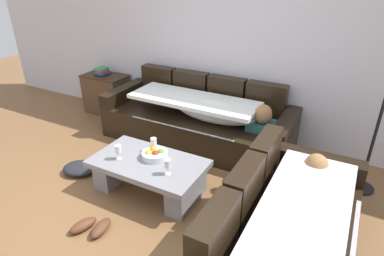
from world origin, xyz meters
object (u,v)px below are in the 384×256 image
Objects in this scene: side_cabinet at (107,94)px; crumpled_garment at (80,168)px; couch_along_wall at (200,121)px; book_stack_on_cabinet at (102,71)px; pair_of_shoes at (92,227)px; wine_glass_far_back at (154,142)px; floor_lamp at (380,94)px; fruit_bowl at (155,154)px; coffee_table at (149,172)px; couch_near_window at (286,237)px; wine_glass_near_right at (168,164)px; wine_glass_near_left at (118,149)px.

crumpled_garment is (0.93, -1.57, -0.26)m from side_cabinet.
couch_along_wall is 6.44× the size of crumpled_garment.
pair_of_shoes is (1.78, -2.21, -0.65)m from book_stack_on_cabinet.
wine_glass_far_back is at bearing -34.36° from book_stack_on_cabinet.
wine_glass_far_back is 0.09× the size of floor_lamp.
pair_of_shoes is at bearing -99.99° from fruit_bowl.
couch_along_wall is 7.47× the size of pair_of_shoes.
pair_of_shoes is (-0.13, -0.76, -0.19)m from coffee_table.
pair_of_shoes is (-1.66, -0.41, -0.29)m from couch_near_window.
wine_glass_far_back reaches higher than coffee_table.
pair_of_shoes is 0.86× the size of crumpled_garment.
crumpled_garment is (-2.92, -1.21, -1.06)m from floor_lamp.
pair_of_shoes is at bearing -99.38° from coffee_table.
fruit_bowl is (0.04, -1.14, 0.10)m from couch_along_wall.
wine_glass_far_back is at bearing 140.90° from wine_glass_near_right.
wine_glass_far_back is at bearing 127.59° from fruit_bowl.
couch_near_window is at bearing -27.91° from side_cabinet.
side_cabinet is at bearing 174.67° from floor_lamp.
wine_glass_far_back is (-1.59, 0.54, 0.16)m from couch_near_window.
couch_along_wall is at bearing 90.84° from coffee_table.
floor_lamp is (1.96, 1.01, 0.69)m from fruit_bowl.
wine_glass_near_left is 0.81m from pair_of_shoes.
couch_along_wall reaches higher than pair_of_shoes.
coffee_table is 7.23× the size of wine_glass_far_back.
crumpled_garment is (-0.81, 0.65, 0.01)m from pair_of_shoes.
fruit_bowl is 2.31m from floor_lamp.
fruit_bowl is 0.70× the size of crumpled_garment.
book_stack_on_cabinet reaches higher than wine_glass_near_right.
fruit_bowl is 1.69× the size of wine_glass_near_right.
couch_along_wall is 1.23m from coffee_table.
fruit_bowl is at bearing 32.44° from wine_glass_near_left.
pair_of_shoes is (-0.15, -0.85, -0.38)m from fruit_bowl.
book_stack_on_cabinet is 1.95m from crumpled_garment.
coffee_table is at bearing 80.62° from pair_of_shoes.
pair_of_shoes is at bearing -75.41° from wine_glass_near_left.
fruit_bowl is 1.69× the size of wine_glass_near_left.
fruit_bowl is (0.02, 0.09, 0.18)m from coffee_table.
floor_lamp is at bearing 27.93° from wine_glass_near_left.
book_stack_on_cabinet reaches higher than crumpled_garment.
pair_of_shoes is at bearing -123.84° from wine_glass_near_right.
couch_near_window is 12.10× the size of wine_glass_far_back.
side_cabinet is 2.83m from pair_of_shoes.
side_cabinet is (-1.85, 0.22, -0.01)m from couch_along_wall.
floor_lamp is (2.00, -0.14, 0.79)m from couch_along_wall.
wine_glass_near_left is (-0.28, -1.34, 0.17)m from couch_along_wall.
wine_glass_far_back is 2.25m from book_stack_on_cabinet.
couch_along_wall is 15.51× the size of wine_glass_far_back.
book_stack_on_cabinet is at bearing -177.99° from side_cabinet.
couch_along_wall is at bearing -6.90° from side_cabinet.
pair_of_shoes is at bearing 103.94° from couch_near_window.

